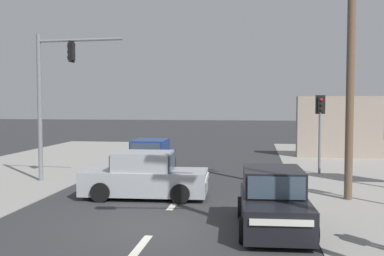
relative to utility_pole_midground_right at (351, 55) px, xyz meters
The scene contains 10 objects.
ground_plane 8.41m from the utility_pole_midground_right, 144.29° to the right, with size 140.00×140.00×0.00m, color #303033.
lane_dash_near 9.53m from the utility_pole_midground_right, 132.92° to the right, with size 0.20×2.40×0.01m, color silver.
lane_dash_mid 7.44m from the utility_pole_midground_right, 169.56° to the right, with size 0.20×2.40×0.01m, color silver.
lane_dash_far 8.37m from the utility_pole_midground_right, 144.75° to the left, with size 0.20×2.40×0.01m, color silver.
utility_pole_midground_right is the anchor object (origin of this frame).
traffic_signal_mast 11.44m from the utility_pole_midground_right, behind, with size 3.69×0.44×6.00m.
pedestal_signal_far_median 5.92m from the utility_pole_midground_right, 91.87° to the left, with size 0.44×0.30×3.56m.
hatchback_receding_far 10.11m from the utility_pole_midground_right, 147.76° to the left, with size 1.78×3.64×1.53m.
sedan_oncoming_mid 7.93m from the utility_pole_midground_right, behind, with size 4.31×2.04×1.56m.
hatchback_crossing_left 6.17m from the utility_pole_midground_right, 124.14° to the right, with size 1.92×3.71×1.53m.
Camera 1 is at (2.53, -11.28, 3.24)m, focal length 42.00 mm.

